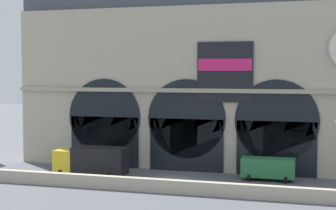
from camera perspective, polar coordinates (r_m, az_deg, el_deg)
The scene contains 5 objects.
ground_plane at distance 50.42m, azimuth 0.70°, elevation -8.51°, with size 200.00×200.00×0.00m, color #54565B.
quay_parapet_wall at distance 45.48m, azimuth -1.02°, elevation -9.09°, with size 90.00×0.70×1.20m, color #B2A891.
station_building at distance 56.86m, azimuth 2.80°, elevation 3.26°, with size 39.96×6.07×20.93m.
box_truck_midwest at distance 52.20m, azimuth -8.61°, elevation -6.23°, with size 7.50×2.91×3.12m.
van_mideast at distance 51.26m, azimuth 11.22°, elevation -6.96°, with size 5.20×2.48×2.20m.
Camera 1 is at (12.94, -47.55, 10.68)m, focal length 54.00 mm.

